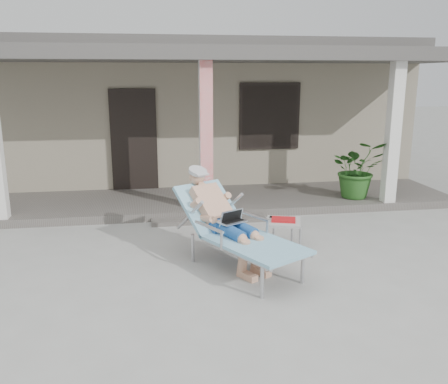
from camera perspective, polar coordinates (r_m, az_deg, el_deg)
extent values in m
plane|color=#9E9E99|center=(6.63, 0.17, -8.41)|extent=(60.00, 60.00, 0.00)
cube|color=gray|center=(12.64, -4.55, 9.25)|extent=(10.00, 5.00, 3.00)
cube|color=#474442|center=(12.61, -4.70, 16.74)|extent=(10.40, 5.40, 0.30)
cube|color=black|center=(10.12, -10.78, 6.18)|extent=(0.95, 0.06, 2.10)
cube|color=black|center=(10.39, 5.50, 9.05)|extent=(1.20, 0.06, 1.30)
cube|color=black|center=(10.38, 5.51, 9.05)|extent=(1.32, 0.05, 1.42)
cube|color=#605B56|center=(9.43, -2.71, -1.12)|extent=(10.00, 2.00, 0.15)
cube|color=red|center=(8.33, -2.18, 6.57)|extent=(0.22, 0.22, 2.61)
cube|color=silver|center=(9.41, 19.65, 6.62)|extent=(0.22, 0.22, 2.61)
cube|color=#474442|center=(9.12, -2.92, 16.17)|extent=(10.00, 2.30, 0.24)
cube|color=#605B56|center=(8.35, -1.84, -3.39)|extent=(2.00, 0.30, 0.07)
cylinder|color=#B7B7BC|center=(5.56, 4.61, -10.78)|extent=(0.05, 0.05, 0.40)
cylinder|color=#B7B7BC|center=(6.01, 9.44, -9.00)|extent=(0.05, 0.05, 0.40)
cylinder|color=#B7B7BC|center=(6.58, -3.78, -6.75)|extent=(0.05, 0.05, 0.40)
cylinder|color=#B7B7BC|center=(6.96, 0.85, -5.54)|extent=(0.05, 0.05, 0.40)
cube|color=#B7B7BC|center=(6.04, 3.74, -6.50)|extent=(1.23, 1.48, 0.03)
cube|color=#8FC5DD|center=(6.03, 3.75, -6.27)|extent=(1.34, 1.57, 0.04)
cube|color=#B7B7BC|center=(6.67, -1.74, -2.19)|extent=(0.89, 0.88, 0.53)
cube|color=#8FC5DD|center=(6.66, -1.74, -1.88)|extent=(1.03, 1.00, 0.60)
cylinder|color=#B4B4B6|center=(6.79, -3.33, 2.56)|extent=(0.36, 0.36, 0.14)
cube|color=silver|center=(6.31, 0.93, -3.55)|extent=(0.44, 0.40, 0.25)
cube|color=#A6A6A1|center=(7.09, 7.17, -3.59)|extent=(0.63, 0.63, 0.04)
cylinder|color=#B7B7BC|center=(6.93, 5.98, -5.82)|extent=(0.04, 0.04, 0.38)
cylinder|color=#B7B7BC|center=(7.04, 9.14, -5.61)|extent=(0.04, 0.04, 0.38)
cylinder|color=#B7B7BC|center=(7.29, 5.17, -4.78)|extent=(0.04, 0.04, 0.38)
cylinder|color=#B7B7BC|center=(7.40, 8.19, -4.59)|extent=(0.04, 0.04, 0.38)
cube|color=red|center=(7.08, 7.18, -3.32)|extent=(0.41, 0.35, 0.03)
cube|color=black|center=(7.20, 6.90, -3.05)|extent=(0.34, 0.12, 0.04)
imported|color=#26591E|center=(9.67, 15.78, 2.68)|extent=(1.16, 1.05, 1.14)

